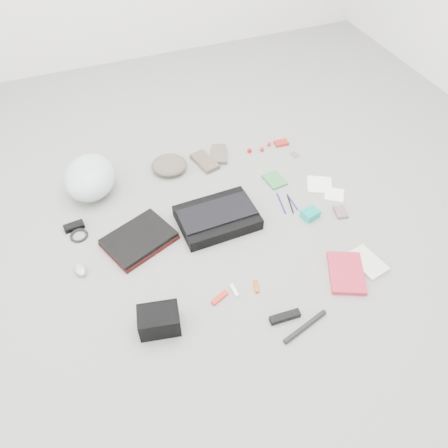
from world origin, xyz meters
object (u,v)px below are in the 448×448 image
object	(u,v)px
book_red	(346,273)
laptop	(139,238)
bike_helmet	(90,177)
messenger_bag	(217,218)
camera_bag	(159,320)
accordion_wallet	(310,214)

from	to	relation	value
book_red	laptop	bearing A→B (deg)	171.85
bike_helmet	book_red	distance (m)	1.45
messenger_bag	laptop	world-z (taller)	messenger_bag
bike_helmet	book_red	world-z (taller)	bike_helmet
book_red	messenger_bag	bearing A→B (deg)	154.27
laptop	camera_bag	distance (m)	0.51
laptop	camera_bag	xyz separation A→B (m)	(-0.03, -0.51, 0.02)
camera_bag	book_red	world-z (taller)	camera_bag
bike_helmet	camera_bag	xyz separation A→B (m)	(0.12, -0.97, -0.05)
laptop	messenger_bag	bearing A→B (deg)	-24.05
messenger_bag	laptop	xyz separation A→B (m)	(-0.42, 0.01, 0.00)
messenger_bag	camera_bag	world-z (taller)	camera_bag
accordion_wallet	messenger_bag	bearing A→B (deg)	149.03
messenger_bag	camera_bag	xyz separation A→B (m)	(-0.45, -0.49, 0.02)
messenger_bag	laptop	size ratio (longest dim) A/B	1.23
laptop	book_red	bearing A→B (deg)	-54.71
book_red	accordion_wallet	world-z (taller)	accordion_wallet
bike_helmet	accordion_wallet	size ratio (longest dim) A/B	3.98
bike_helmet	accordion_wallet	bearing A→B (deg)	-13.67
accordion_wallet	camera_bag	bearing A→B (deg)	-173.56
laptop	camera_bag	bearing A→B (deg)	-115.77
laptop	accordion_wallet	distance (m)	0.91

